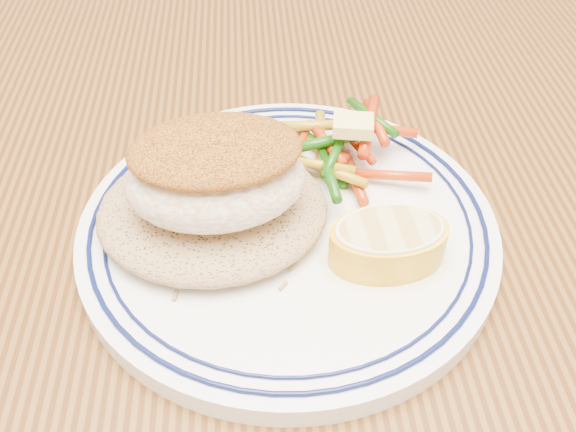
# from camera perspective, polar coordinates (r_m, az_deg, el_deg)

# --- Properties ---
(dining_table) EXTENTS (1.50, 0.90, 0.75)m
(dining_table) POSITION_cam_1_polar(r_m,az_deg,el_deg) (0.51, -0.78, -7.72)
(dining_table) COLOR #45260D
(dining_table) RESTS_ON ground
(plate) EXTENTS (0.27, 0.27, 0.02)m
(plate) POSITION_cam_1_polar(r_m,az_deg,el_deg) (0.41, 0.00, -1.06)
(plate) COLOR white
(plate) RESTS_ON dining_table
(rice_pilaf) EXTENTS (0.14, 0.13, 0.03)m
(rice_pilaf) POSITION_cam_1_polar(r_m,az_deg,el_deg) (0.40, -6.73, 0.88)
(rice_pilaf) COLOR #9C7A4E
(rice_pilaf) RESTS_ON plate
(fish_fillet) EXTENTS (0.11, 0.08, 0.05)m
(fish_fillet) POSITION_cam_1_polar(r_m,az_deg,el_deg) (0.37, -6.45, 3.86)
(fish_fillet) COLOR #F3E3C9
(fish_fillet) RESTS_ON rice_pilaf
(vegetable_pile) EXTENTS (0.10, 0.11, 0.03)m
(vegetable_pile) POSITION_cam_1_polar(r_m,az_deg,el_deg) (0.45, 4.81, 6.28)
(vegetable_pile) COLOR #124909
(vegetable_pile) RESTS_ON plate
(butter_pat) EXTENTS (0.03, 0.02, 0.01)m
(butter_pat) POSITION_cam_1_polar(r_m,az_deg,el_deg) (0.43, 5.82, 8.02)
(butter_pat) COLOR #F9E27A
(butter_pat) RESTS_ON vegetable_pile
(lemon_wedge) EXTENTS (0.07, 0.07, 0.03)m
(lemon_wedge) POSITION_cam_1_polar(r_m,az_deg,el_deg) (0.38, 8.88, -2.27)
(lemon_wedge) COLOR yellow
(lemon_wedge) RESTS_ON plate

